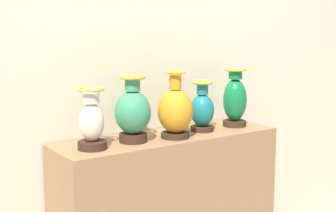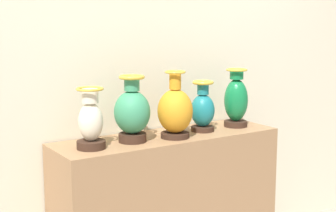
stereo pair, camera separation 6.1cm
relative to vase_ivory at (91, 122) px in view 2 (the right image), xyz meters
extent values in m
cube|color=#99704C|center=(0.47, 0.04, -0.55)|extent=(1.29, 0.38, 0.83)
cube|color=beige|center=(0.47, 0.29, 0.36)|extent=(4.03, 0.10, 2.65)
cylinder|color=#382319|center=(0.00, 0.00, -0.12)|extent=(0.14, 0.14, 0.04)
ellipsoid|color=beige|center=(0.00, 0.00, 0.00)|extent=(0.12, 0.12, 0.19)
cylinder|color=beige|center=(0.00, 0.00, 0.13)|extent=(0.08, 0.08, 0.07)
torus|color=gold|center=(0.00, 0.00, 0.16)|extent=(0.13, 0.13, 0.01)
cylinder|color=#382319|center=(0.24, 0.02, -0.11)|extent=(0.15, 0.15, 0.04)
ellipsoid|color=#388C60|center=(0.24, 0.02, 0.02)|extent=(0.19, 0.19, 0.22)
cylinder|color=#388C60|center=(0.24, 0.02, 0.17)|extent=(0.08, 0.08, 0.07)
torus|color=gold|center=(0.24, 0.02, 0.20)|extent=(0.13, 0.13, 0.02)
cylinder|color=#382319|center=(0.48, -0.03, -0.12)|extent=(0.15, 0.15, 0.03)
ellipsoid|color=orange|center=(0.48, -0.03, 0.01)|extent=(0.19, 0.19, 0.23)
cylinder|color=orange|center=(0.48, -0.03, 0.17)|extent=(0.06, 0.06, 0.09)
torus|color=gold|center=(0.48, -0.03, 0.22)|extent=(0.11, 0.11, 0.01)
cylinder|color=#382319|center=(0.70, 0.03, -0.12)|extent=(0.13, 0.13, 0.03)
ellipsoid|color=#19727A|center=(0.70, 0.03, -0.02)|extent=(0.14, 0.14, 0.18)
cylinder|color=#19727A|center=(0.70, 0.03, 0.11)|extent=(0.07, 0.07, 0.07)
torus|color=gold|center=(0.70, 0.03, 0.14)|extent=(0.12, 0.12, 0.02)
cylinder|color=#382319|center=(0.95, 0.03, -0.12)|extent=(0.14, 0.14, 0.03)
ellipsoid|color=#14723D|center=(0.95, 0.03, 0.02)|extent=(0.14, 0.14, 0.25)
cylinder|color=#14723D|center=(0.95, 0.03, 0.18)|extent=(0.08, 0.08, 0.06)
torus|color=gold|center=(0.95, 0.03, 0.20)|extent=(0.13, 0.13, 0.01)
camera|label=1|loc=(-1.05, -2.20, 0.48)|focal=54.05mm
camera|label=2|loc=(-1.00, -2.23, 0.48)|focal=54.05mm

